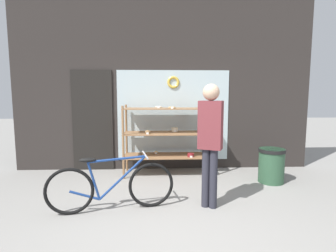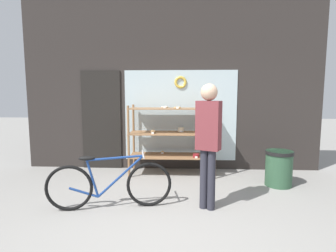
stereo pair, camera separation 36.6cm
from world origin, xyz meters
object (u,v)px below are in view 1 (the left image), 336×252
trash_bin (271,164)px  display_case (167,134)px  pedestrian (210,135)px  bicycle (111,186)px

trash_bin → display_case: bearing=162.6°
display_case → trash_bin: (1.89, -0.59, -0.48)m
pedestrian → trash_bin: bearing=61.8°
bicycle → trash_bin: size_ratio=2.75×
display_case → bicycle: display_case is taller
pedestrian → trash_bin: pedestrian is taller
display_case → bicycle: size_ratio=0.98×
bicycle → pedestrian: 1.53m
display_case → pedestrian: pedestrian is taller
display_case → pedestrian: 1.71m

